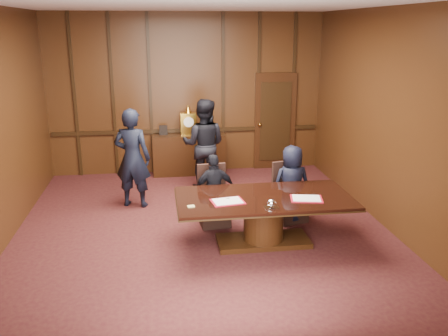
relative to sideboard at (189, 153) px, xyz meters
name	(u,v)px	position (x,y,z in m)	size (l,w,h in m)	color
room	(206,126)	(0.07, -3.12, 1.24)	(7.00, 7.04, 3.50)	#340E12
sideboard	(189,153)	(0.00, 0.00, 0.00)	(1.60, 0.45, 1.54)	black
conference_table	(264,212)	(0.86, -3.76, 0.02)	(2.62, 1.32, 0.76)	black
folder_left	(228,201)	(0.29, -3.90, 0.28)	(0.50, 0.39, 0.02)	#A60F20
folder_right	(306,199)	(1.45, -3.95, 0.28)	(0.52, 0.42, 0.02)	#A60F20
inkstand	(271,204)	(0.86, -4.21, 0.33)	(0.20, 0.14, 0.12)	white
notepad	(191,206)	(-0.25, -4.02, 0.28)	(0.10, 0.07, 0.01)	#DEC16C
chair_left	(214,207)	(0.21, -2.88, -0.19)	(0.52, 0.52, 0.99)	black
chair_right	(289,203)	(1.51, -2.88, -0.19)	(0.58, 0.58, 0.99)	black
signatory_left	(214,191)	(0.21, -2.96, 0.13)	(0.72, 0.30, 1.22)	black
signatory_right	(292,184)	(1.51, -2.96, 0.18)	(0.65, 0.42, 1.32)	black
witness_left	(133,158)	(-1.14, -1.85, 0.42)	(0.66, 0.44, 1.82)	black
witness_right	(204,145)	(0.23, -1.05, 0.43)	(0.89, 0.70, 1.84)	black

